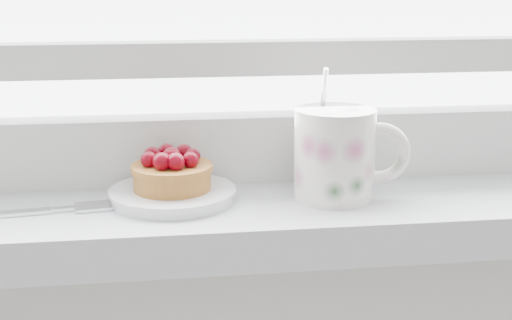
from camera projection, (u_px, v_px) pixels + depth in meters
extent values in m
cube|color=silver|center=(234.00, 216.00, 0.71)|extent=(1.60, 0.20, 0.04)
cube|color=silver|center=(227.00, 146.00, 0.77)|extent=(1.30, 0.05, 0.07)
cube|color=silver|center=(226.00, 58.00, 0.74)|extent=(1.30, 0.04, 0.04)
cylinder|color=silver|center=(173.00, 195.00, 0.69)|extent=(0.12, 0.12, 0.01)
cylinder|color=brown|center=(172.00, 177.00, 0.69)|extent=(0.08, 0.08, 0.02)
cylinder|color=brown|center=(172.00, 167.00, 0.69)|extent=(0.08, 0.08, 0.01)
sphere|color=#4A0009|center=(172.00, 157.00, 0.69)|extent=(0.02, 0.02, 0.02)
sphere|color=#4A0009|center=(193.00, 156.00, 0.69)|extent=(0.02, 0.02, 0.02)
sphere|color=#4A0009|center=(184.00, 153.00, 0.70)|extent=(0.02, 0.02, 0.02)
sphere|color=#4A0009|center=(167.00, 152.00, 0.70)|extent=(0.02, 0.02, 0.02)
sphere|color=#4A0009|center=(152.00, 155.00, 0.69)|extent=(0.02, 0.02, 0.02)
sphere|color=#4A0009|center=(149.00, 160.00, 0.68)|extent=(0.02, 0.02, 0.02)
sphere|color=#4A0009|center=(162.00, 162.00, 0.67)|extent=(0.02, 0.02, 0.02)
sphere|color=#4A0009|center=(176.00, 162.00, 0.67)|extent=(0.02, 0.02, 0.02)
sphere|color=#4A0009|center=(190.00, 160.00, 0.68)|extent=(0.02, 0.02, 0.02)
cylinder|color=white|center=(334.00, 154.00, 0.69)|extent=(0.09, 0.09, 0.09)
cylinder|color=black|center=(336.00, 113.00, 0.68)|extent=(0.07, 0.07, 0.01)
torus|color=white|center=(379.00, 153.00, 0.69)|extent=(0.06, 0.02, 0.06)
cylinder|color=silver|center=(324.00, 95.00, 0.70)|extent=(0.01, 0.02, 0.05)
cube|color=silver|center=(64.00, 209.00, 0.67)|extent=(0.02, 0.01, 0.00)
cube|color=silver|center=(93.00, 206.00, 0.67)|extent=(0.04, 0.03, 0.00)
cube|color=silver|center=(129.00, 207.00, 0.67)|extent=(0.04, 0.01, 0.00)
cube|color=silver|center=(128.00, 204.00, 0.68)|extent=(0.04, 0.01, 0.00)
cube|color=silver|center=(127.00, 202.00, 0.68)|extent=(0.04, 0.01, 0.00)
cube|color=silver|center=(126.00, 200.00, 0.69)|extent=(0.04, 0.01, 0.00)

